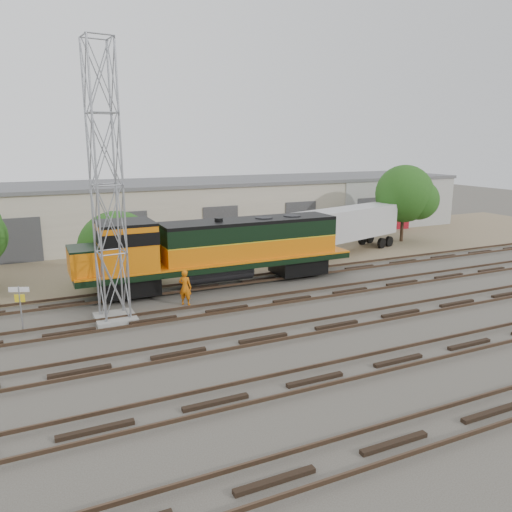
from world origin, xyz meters
name	(u,v)px	position (x,y,z in m)	size (l,w,h in m)	color
ground	(305,308)	(0.00, 0.00, 0.00)	(140.00, 140.00, 0.00)	#47423A
dirt_strip	(211,253)	(0.00, 15.00, 0.01)	(80.00, 16.00, 0.02)	#726047
tracks	(337,325)	(0.00, -3.00, 0.08)	(80.00, 20.40, 0.28)	black
warehouse	(182,209)	(0.04, 22.98, 2.65)	(58.40, 10.40, 5.30)	beige
locomotive	(214,249)	(-3.00, 6.00, 2.41)	(17.49, 3.07, 4.20)	black
signal_tower	(107,190)	(-9.69, 2.59, 6.59)	(1.99, 1.99, 13.50)	gray
sign_post	(20,301)	(-13.97, 2.52, 1.62)	(0.89, 0.41, 2.32)	gray
worker	(185,287)	(-5.74, 3.34, 1.00)	(0.73, 0.48, 2.01)	#D5640B
semi_trailer	(345,225)	(9.91, 10.68, 2.28)	(11.98, 5.63, 3.63)	#BDBDBD
dumpster_blue	(362,228)	(15.91, 16.31, 0.75)	(1.60, 1.50, 1.50)	navy
dumpster_red	(399,222)	(22.01, 18.19, 0.70)	(1.50, 1.40, 1.40)	maroon
tree_mid	(122,252)	(-8.05, 9.00, 2.06)	(5.22, 4.97, 4.97)	#382619
tree_east	(408,195)	(17.69, 12.30, 4.20)	(5.35, 5.10, 6.88)	#382619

